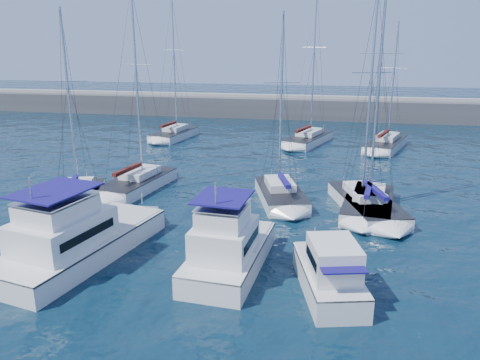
% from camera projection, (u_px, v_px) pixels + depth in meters
% --- Properties ---
extents(ground, '(220.00, 220.00, 0.00)m').
position_uv_depth(ground, '(185.00, 263.00, 25.04)').
color(ground, black).
rests_on(ground, ground).
extents(breakwater, '(160.00, 6.00, 4.45)m').
position_uv_depth(breakwater, '(285.00, 110.00, 73.67)').
color(breakwater, '#424244').
rests_on(breakwater, ground).
extents(motor_yacht_port_inner, '(6.10, 11.16, 4.69)m').
position_uv_depth(motor_yacht_port_inner, '(75.00, 240.00, 25.10)').
color(motor_yacht_port_inner, silver).
rests_on(motor_yacht_port_inner, ground).
extents(motor_yacht_stbd_inner, '(3.81, 7.89, 4.69)m').
position_uv_depth(motor_yacht_stbd_inner, '(228.00, 250.00, 23.92)').
color(motor_yacht_stbd_inner, silver).
rests_on(motor_yacht_stbd_inner, ground).
extents(motor_yacht_stbd_outer, '(3.83, 6.33, 3.20)m').
position_uv_depth(motor_yacht_stbd_outer, '(330.00, 275.00, 21.77)').
color(motor_yacht_stbd_outer, silver).
rests_on(motor_yacht_stbd_outer, ground).
extents(sailboat_mid_a, '(5.05, 7.38, 13.99)m').
position_uv_depth(sailboat_mid_a, '(77.00, 197.00, 34.08)').
color(sailboat_mid_a, silver).
rests_on(sailboat_mid_a, ground).
extents(sailboat_mid_b, '(4.29, 8.14, 15.59)m').
position_uv_depth(sailboat_mid_b, '(138.00, 182.00, 37.53)').
color(sailboat_mid_b, silver).
rests_on(sailboat_mid_b, ground).
extents(sailboat_mid_c, '(4.88, 7.60, 13.75)m').
position_uv_depth(sailboat_mid_c, '(281.00, 194.00, 34.62)').
color(sailboat_mid_c, silver).
rests_on(sailboat_mid_c, ground).
extents(sailboat_mid_d, '(4.17, 7.91, 17.15)m').
position_uv_depth(sailboat_mid_d, '(368.00, 203.00, 32.59)').
color(sailboat_mid_d, silver).
rests_on(sailboat_mid_d, ground).
extents(sailboat_mid_e, '(5.40, 8.97, 15.10)m').
position_uv_depth(sailboat_mid_e, '(366.00, 204.00, 32.65)').
color(sailboat_mid_e, silver).
rests_on(sailboat_mid_e, ground).
extents(sailboat_back_a, '(4.26, 7.98, 16.84)m').
position_uv_depth(sailboat_back_a, '(174.00, 134.00, 57.23)').
color(sailboat_back_a, silver).
rests_on(sailboat_back_a, ground).
extents(sailboat_back_b, '(5.82, 9.43, 17.40)m').
position_uv_depth(sailboat_back_b, '(308.00, 139.00, 54.41)').
color(sailboat_back_b, silver).
rests_on(sailboat_back_b, ground).
extents(sailboat_back_c, '(5.71, 9.45, 13.86)m').
position_uv_depth(sailboat_back_c, '(386.00, 144.00, 51.84)').
color(sailboat_back_c, silver).
rests_on(sailboat_back_c, ground).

